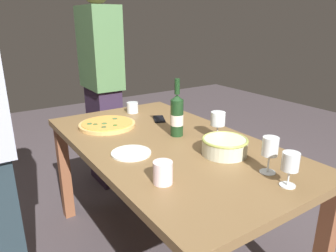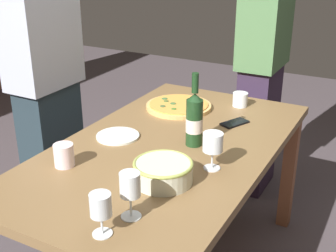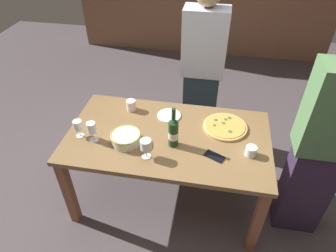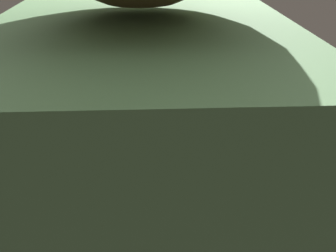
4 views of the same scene
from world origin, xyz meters
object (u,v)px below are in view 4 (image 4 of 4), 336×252
Objects in this scene: wine_bottle at (143,126)px; wine_glass_far_left at (106,112)px; side_plate at (225,139)px; serving_bowl at (136,108)px; wine_glass_near_pizza at (133,76)px; wine_glass_by_bottle at (139,71)px; cup_amber at (139,247)px; dining_table at (168,164)px; cup_ceramic at (219,100)px; pizza at (228,207)px; cell_phone at (121,200)px.

wine_glass_far_left is (-0.17, -0.16, -0.02)m from wine_bottle.
wine_glass_far_left is 0.77× the size of side_plate.
serving_bowl is 0.27m from wine_glass_near_pizza.
wine_glass_by_bottle is 1.31m from cup_amber.
wine_glass_far_left is at bearing -13.03° from wine_glass_near_pizza.
cup_ceramic is at bearing 143.65° from dining_table.
cup_ceramic is (-0.82, 0.11, 0.03)m from pizza.
cup_amber is (0.19, -0.28, 0.03)m from pizza.
wine_glass_far_left is at bearing -136.33° from wine_bottle.
wine_glass_far_left is at bearing -32.92° from serving_bowl.
pizza is 0.71m from wine_glass_far_left.
cell_phone is at bearing -45.93° from side_plate.
wine_glass_far_left is 0.61m from cup_ceramic.
serving_bowl reaches higher than cup_amber.
cell_phone is (0.32, -0.08, -0.12)m from wine_bottle.
cup_amber is at bearing -9.89° from dining_table.
cup_amber is (0.57, -0.01, -0.09)m from wine_bottle.
side_plate is (0.52, 0.41, -0.11)m from wine_glass_near_pizza.
wine_bottle is 4.06× the size of cup_amber.
cell_phone is at bearing -25.22° from dining_table.
cup_ceramic is 0.34m from side_plate.
pizza is 0.34m from cup_amber.
wine_glass_by_bottle reaches higher than serving_bowl.
pizza is at bearing -9.09° from side_plate.
serving_bowl is 0.47m from side_plate.
side_plate is (-0.04, 0.25, 0.10)m from dining_table.
wine_glass_by_bottle is at bearing -168.98° from dining_table.
wine_bottle reaches higher than wine_glass_by_bottle.
wine_glass_far_left is (0.19, -0.12, 0.06)m from serving_bowl.
wine_glass_by_bottle is at bearing -179.03° from cup_amber.
dining_table is 0.27m from side_plate.
pizza is 0.48m from wine_bottle.
dining_table is at bearing 16.08° from wine_glass_near_pizza.
wine_bottle is 2.15× the size of wine_glass_far_left.
cup_amber is at bearing 11.62° from wine_glass_far_left.
pizza is 1.76× the size of side_plate.
wine_glass_by_bottle is 0.72× the size of side_plate.
cup_ceramic reaches higher than side_plate.
side_plate is at bearing 105.20° from wine_bottle.
cell_phone is at bearing -1.02° from wine_glass_near_pizza.
cell_phone is (-0.26, -0.07, -0.03)m from cup_amber.
wine_glass_by_bottle is 1.02× the size of cell_phone.
wine_glass_far_left reaches higher than serving_bowl.
wine_glass_far_left is (-0.55, -0.44, 0.10)m from pizza.
cup_amber is at bearing 0.97° from wine_glass_by_bottle.
cup_ceramic is (-0.08, 0.42, 0.00)m from serving_bowl.
serving_bowl reaches higher than pizza.
wine_bottle is at bearing 179.06° from cup_amber.
wine_bottle reaches higher than side_plate.
dining_table is 4.49× the size of pizza.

